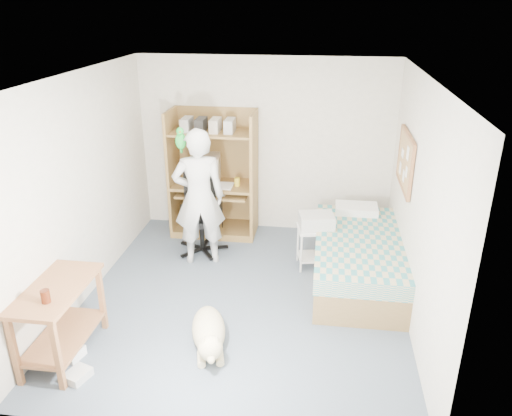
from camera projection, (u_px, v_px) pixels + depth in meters
The scene contains 21 objects.
floor at pixel (244, 298), 5.75m from camera, with size 4.00×4.00×0.00m, color #4B5966.
wall_back at pixel (265, 146), 7.10m from camera, with size 3.60×0.02×2.50m, color beige.
wall_right at pixel (418, 206), 5.04m from camera, with size 0.02×4.00×2.50m, color beige.
wall_left at pixel (82, 189), 5.50m from camera, with size 0.02×4.00×2.50m, color beige.
ceiling at pixel (241, 76), 4.79m from camera, with size 3.60×4.00×0.02m, color white.
computer_hutch at pixel (214, 179), 7.11m from camera, with size 1.20×0.63×1.80m.
bed at pixel (357, 258), 6.04m from camera, with size 1.02×2.02×0.66m.
side_desk at pixel (59, 311), 4.66m from camera, with size 0.50×1.00×0.75m.
corkboard at pixel (405, 161), 5.79m from camera, with size 0.04×0.94×0.66m.
office_chair at pixel (201, 224), 6.74m from camera, with size 0.60×0.61×1.07m.
person at pixel (199, 197), 6.25m from camera, with size 0.65×0.42×1.78m, color silver.
parrot at pixel (181, 139), 6.01m from camera, with size 0.13×0.23×0.36m.
dog at pixel (209, 332), 4.89m from camera, with size 0.50×1.00×0.38m.
printer_cart at pixel (315, 241), 6.31m from camera, with size 0.51×0.44×0.54m.
printer at pixel (316, 221), 6.20m from camera, with size 0.42×0.32×0.18m, color #B3B3AE.
crt_monitor at pixel (205, 169), 7.08m from camera, with size 0.46×0.48×0.38m.
keyboard at pixel (211, 192), 7.03m from camera, with size 0.45×0.16×0.03m, color beige.
pencil_cup at pixel (237, 182), 6.99m from camera, with size 0.08×0.08×0.12m, color gold.
drink_glass at pixel (45, 296), 4.32m from camera, with size 0.08×0.08×0.12m, color #43190A.
floor_box_a at pixel (69, 352), 4.79m from camera, with size 0.25×0.20×0.10m, color white.
floor_box_b at pixel (78, 375), 4.52m from camera, with size 0.18×0.22×0.08m, color beige.
Camera 1 is at (0.81, -4.84, 3.19)m, focal length 35.00 mm.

